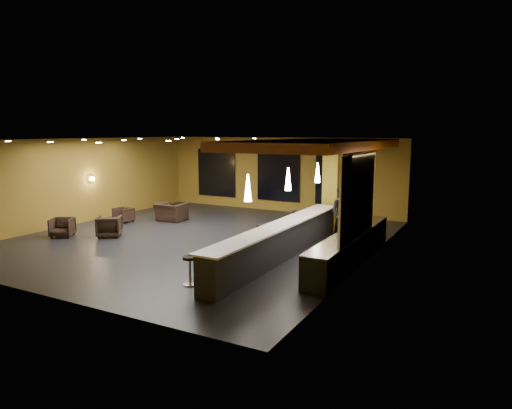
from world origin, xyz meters
The scene contains 35 objects.
floor centered at (0.00, 0.00, -0.05)m, with size 12.00×13.00×0.10m, color black.
ceiling centered at (0.00, 0.00, 3.55)m, with size 12.00×13.00×0.10m, color black.
wall_back centered at (0.00, 6.55, 1.75)m, with size 12.00×0.10×3.50m, color olive.
wall_front centered at (0.00, -6.55, 1.75)m, with size 12.00×0.10×3.50m, color olive.
wall_left centered at (-6.05, 0.00, 1.75)m, with size 0.10×13.00×3.50m, color olive.
wall_right centered at (6.05, 0.00, 1.75)m, with size 0.10×13.00×3.50m, color olive.
wood_soffit centered at (4.00, 1.00, 3.36)m, with size 3.60×8.00×0.28m, color #B05F33.
window_left centered at (-3.50, 6.44, 1.70)m, with size 2.20×0.06×2.40m, color black.
window_center centered at (0.00, 6.44, 1.70)m, with size 2.20×0.06×2.40m, color black.
window_right centered at (3.00, 6.44, 1.70)m, with size 2.20×0.06×2.40m, color black.
tile_backsplash centered at (5.96, -1.00, 2.00)m, with size 0.06×3.20×2.40m, color white.
bar_counter centered at (3.65, -1.00, 0.50)m, with size 0.60×8.00×1.00m, color black.
bar_top centered at (3.65, -1.00, 1.02)m, with size 0.78×8.10×0.05m, color white.
prep_counter centered at (5.65, -0.50, 0.43)m, with size 0.70×6.00×0.86m, color black.
prep_top centered at (5.65, -0.50, 0.89)m, with size 0.72×6.00×0.03m, color silver.
wall_shelf_lower centered at (5.82, -1.20, 1.60)m, with size 0.30×1.50×0.03m, color silver.
wall_shelf_upper centered at (5.82, -1.20, 2.05)m, with size 0.30×1.50×0.03m, color silver.
column centered at (3.65, 3.60, 1.75)m, with size 0.60×0.60×3.50m, color olive.
wall_sconce centered at (-5.88, 0.50, 1.80)m, with size 0.22×0.22×0.22m, color #FFE5B2.
pendant_0 centered at (3.65, -3.00, 2.35)m, with size 0.20×0.20×0.70m, color white.
pendant_1 centered at (3.65, -0.50, 2.35)m, with size 0.20×0.20×0.70m, color white.
pendant_2 centered at (3.65, 2.00, 2.35)m, with size 0.20×0.20×0.70m, color white.
staff_a centered at (4.75, 1.90, 0.94)m, with size 0.69×0.45×1.88m, color black.
staff_b centered at (4.56, 2.17, 0.95)m, with size 0.92×0.72×1.90m, color black.
staff_c centered at (5.20, 2.36, 0.85)m, with size 0.83×0.54×1.70m, color black.
armchair_a centered at (-4.52, -2.20, 0.35)m, with size 0.74×0.76×0.70m, color black.
armchair_b centered at (-3.04, -1.37, 0.38)m, with size 0.82×0.84×0.76m, color black.
armchair_c centered at (-4.52, 0.85, 0.31)m, with size 0.67×0.69×0.63m, color black.
armchair_d centered at (-2.96, 2.06, 0.38)m, with size 1.17×1.02×0.76m, color black.
bar_stool_0 centered at (2.72, -4.28, 0.47)m, with size 0.37×0.37×0.73m.
bar_stool_1 centered at (2.89, -3.10, 0.47)m, with size 0.38×0.38×0.74m.
bar_stool_2 centered at (2.78, -1.57, 0.48)m, with size 0.38×0.38×0.74m.
bar_stool_3 centered at (2.71, -0.38, 0.53)m, with size 0.42×0.42×0.82m.
bar_stool_4 centered at (2.92, 0.92, 0.48)m, with size 0.38×0.38×0.75m.
bar_stool_5 centered at (2.74, 2.36, 0.54)m, with size 0.43×0.43×0.84m.
Camera 1 is at (9.32, -13.09, 3.77)m, focal length 32.00 mm.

